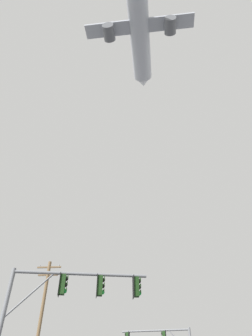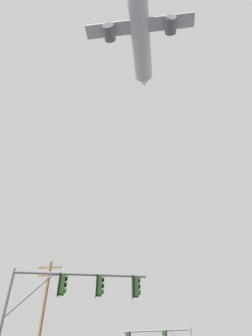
{
  "view_description": "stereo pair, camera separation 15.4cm",
  "coord_description": "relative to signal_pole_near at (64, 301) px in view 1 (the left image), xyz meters",
  "views": [
    {
      "loc": [
        0.52,
        -6.34,
        1.77
      ],
      "look_at": [
        -0.66,
        11.82,
        15.74
      ],
      "focal_mm": 30.15,
      "sensor_mm": 36.0,
      "label": 1
    },
    {
      "loc": [
        0.67,
        -6.33,
        1.77
      ],
      "look_at": [
        -0.66,
        11.82,
        15.74
      ],
      "focal_mm": 30.15,
      "sensor_mm": 36.0,
      "label": 2
    }
  ],
  "objects": [
    {
      "name": "signal_pole_near",
      "position": [
        0.0,
        0.0,
        0.0
      ],
      "size": [
        6.46,
        1.38,
        6.21
      ],
      "color": "slate",
      "rests_on": "ground"
    },
    {
      "name": "utility_pole",
      "position": [
        -4.97,
        11.72,
        0.87
      ],
      "size": [
        2.2,
        0.28,
        10.79
      ],
      "color": "brown",
      "rests_on": "ground"
    },
    {
      "name": "airplane",
      "position": [
        4.55,
        11.51,
        48.57
      ],
      "size": [
        19.63,
        25.4,
        6.94
      ],
      "color": "#B7BCC6"
    }
  ]
}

